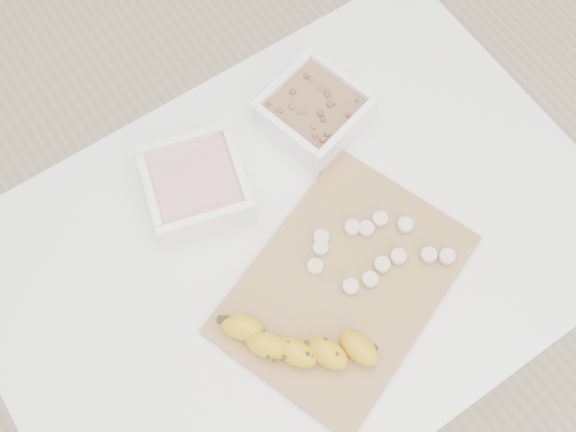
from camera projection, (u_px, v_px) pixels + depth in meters
ground at (294, 337)px, 1.73m from camera, size 3.50×3.50×0.00m
table at (298, 262)px, 1.13m from camera, size 1.00×0.70×0.75m
bowl_yogurt at (197, 185)px, 1.04m from camera, size 0.19×0.19×0.07m
bowl_granola at (314, 112)px, 1.09m from camera, size 0.19×0.19×0.07m
cutting_board at (344, 284)px, 1.01m from camera, size 0.46×0.39×0.01m
banana at (303, 343)px, 0.94m from camera, size 0.18×0.22×0.04m
banana_slices at (372, 250)px, 1.01m from camera, size 0.20×0.16×0.02m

